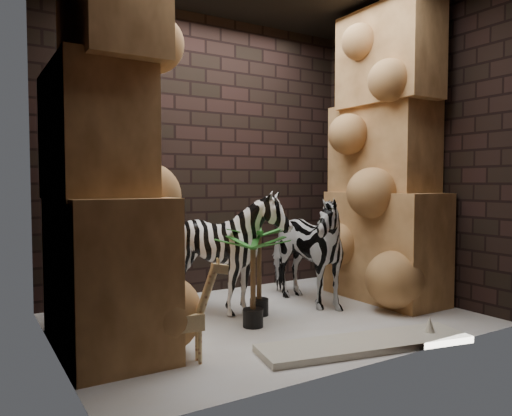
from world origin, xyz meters
TOP-DOWN VIEW (x-y plane):
  - floor at (0.00, 0.00)m, footprint 3.50×3.50m
  - wall_back at (0.00, 1.25)m, footprint 3.50×0.00m
  - wall_front at (0.00, -1.25)m, footprint 3.50×0.00m
  - wall_left at (-1.75, 0.00)m, footprint 0.00×3.00m
  - wall_right at (1.75, 0.00)m, footprint 0.00×3.00m
  - rock_pillar_left at (-1.40, 0.00)m, footprint 0.68×1.30m
  - rock_pillar_right at (1.42, 0.00)m, footprint 0.58×1.25m
  - zebra_right at (0.56, 0.27)m, footprint 0.60×1.08m
  - zebra_left at (-0.24, 0.33)m, footprint 1.15×1.31m
  - giraffe_toy at (-1.05, -0.61)m, footprint 0.38×0.17m
  - palm_front at (-0.01, 0.14)m, footprint 0.36×0.36m
  - palm_back at (-0.24, -0.13)m, footprint 0.36×0.36m
  - surfboard at (0.22, -0.98)m, footprint 1.67×0.71m

SIDE VIEW (x-z plane):
  - floor at x=0.00m, z-range 0.00..0.00m
  - surfboard at x=0.22m, z-range 0.00..0.05m
  - giraffe_toy at x=-1.05m, z-range 0.00..0.71m
  - palm_back at x=-0.24m, z-range 0.00..0.76m
  - palm_front at x=-0.01m, z-range 0.00..0.83m
  - zebra_left at x=-0.24m, z-range 0.00..1.03m
  - zebra_right at x=0.56m, z-range 0.00..1.26m
  - wall_back at x=0.00m, z-range -0.25..3.25m
  - wall_front at x=0.00m, z-range -0.25..3.25m
  - wall_left at x=-1.75m, z-range 0.00..3.00m
  - wall_right at x=1.75m, z-range 0.00..3.00m
  - rock_pillar_left at x=-1.40m, z-range 0.00..3.00m
  - rock_pillar_right at x=1.42m, z-range 0.00..3.00m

